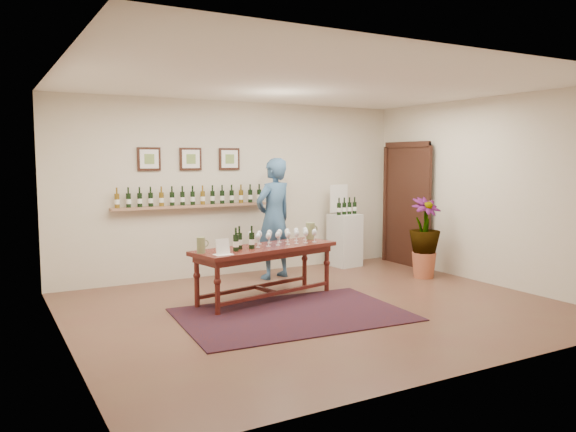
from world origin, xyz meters
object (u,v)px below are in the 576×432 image
person (274,219)px  tasting_table (265,254)px  display_pedestal (345,240)px  potted_plant (424,238)px

person → tasting_table: bearing=41.6°
tasting_table → display_pedestal: 2.72m
display_pedestal → person: person is taller
display_pedestal → potted_plant: bearing=-69.6°
display_pedestal → potted_plant: size_ratio=0.83×
display_pedestal → potted_plant: (0.53, -1.43, 0.18)m
tasting_table → potted_plant: 2.83m
potted_plant → person: 2.40m
tasting_table → person: size_ratio=1.12×
tasting_table → potted_plant: potted_plant is taller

